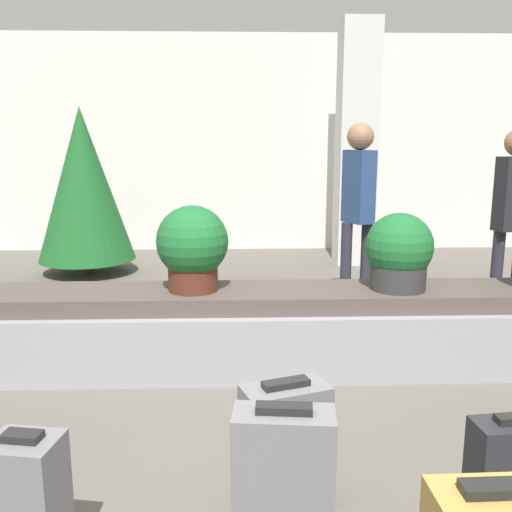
{
  "coord_description": "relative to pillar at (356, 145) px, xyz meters",
  "views": [
    {
      "loc": [
        -0.14,
        -2.42,
        1.69
      ],
      "look_at": [
        0.0,
        1.63,
        0.85
      ],
      "focal_mm": 40.0,
      "sensor_mm": 36.0,
      "label": 1
    }
  ],
  "objects": [
    {
      "name": "back_wall",
      "position": [
        -1.47,
        1.04,
        -0.0
      ],
      "size": [
        18.0,
        0.06,
        3.2
      ],
      "color": "silver",
      "rests_on": "ground_plane"
    },
    {
      "name": "suitcase_6",
      "position": [
        -1.4,
        -5.36,
        -1.29
      ],
      "size": [
        0.43,
        0.31,
        0.64
      ],
      "rotation": [
        0.0,
        0.0,
        0.33
      ],
      "color": "slate",
      "rests_on": "ground_plane"
    },
    {
      "name": "potted_plant_1",
      "position": [
        -0.43,
        -3.68,
        -0.73
      ],
      "size": [
        0.49,
        0.49,
        0.56
      ],
      "color": "#2D2D2D",
      "rests_on": "carousel"
    },
    {
      "name": "potted_plant_2",
      "position": [
        -1.93,
        -3.67,
        -0.68
      ],
      "size": [
        0.52,
        0.52,
        0.62
      ],
      "color": "#4C2319",
      "rests_on": "carousel"
    },
    {
      "name": "carousel",
      "position": [
        -1.47,
        -3.66,
        -1.31
      ],
      "size": [
        6.3,
        0.73,
        0.6
      ],
      "color": "gray",
      "rests_on": "ground_plane"
    },
    {
      "name": "traveler_0",
      "position": [
        -0.43,
        -2.22,
        -0.48
      ],
      "size": [
        0.31,
        0.37,
        1.84
      ],
      "rotation": [
        0.0,
        0.0,
        -1.16
      ],
      "color": "#282833",
      "rests_on": "ground_plane"
    },
    {
      "name": "suitcase_1",
      "position": [
        -2.41,
        -5.76,
        -1.3
      ],
      "size": [
        0.29,
        0.25,
        0.63
      ],
      "rotation": [
        0.0,
        0.0,
        -0.17
      ],
      "color": "slate",
      "rests_on": "ground_plane"
    },
    {
      "name": "ground_plane",
      "position": [
        -1.47,
        -5.29,
        -1.6
      ],
      "size": [
        18.0,
        18.0,
        0.0
      ],
      "primitive_type": "plane",
      "color": "#59544C"
    },
    {
      "name": "decorated_tree",
      "position": [
        -3.51,
        -0.53,
        -0.47
      ],
      "size": [
        1.2,
        1.2,
        2.07
      ],
      "color": "#4C331E",
      "rests_on": "ground_plane"
    },
    {
      "name": "pillar",
      "position": [
        0.0,
        0.0,
        0.0
      ],
      "size": [
        0.5,
        0.5,
        3.2
      ],
      "color": "silver",
      "rests_on": "ground_plane"
    },
    {
      "name": "suitcase_3",
      "position": [
        -1.45,
        -5.83,
        -1.23
      ],
      "size": [
        0.39,
        0.22,
        0.76
      ],
      "rotation": [
        0.0,
        0.0,
        -0.1
      ],
      "color": "slate",
      "rests_on": "ground_plane"
    }
  ]
}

